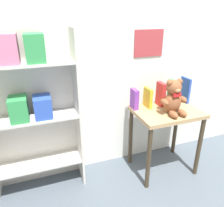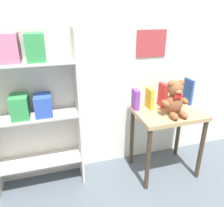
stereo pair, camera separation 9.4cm
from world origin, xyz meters
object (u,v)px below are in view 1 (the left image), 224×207
object	(u,v)px
book_standing_red	(161,94)
book_standing_green	(172,92)
bookshelf_side	(31,105)
display_table	(166,121)
teddy_bear	(174,98)
book_standing_purple	(134,99)
book_standing_yellow	(148,98)
book_standing_blue	(185,90)

from	to	relation	value
book_standing_red	book_standing_green	distance (m)	0.13
bookshelf_side	display_table	bearing A→B (deg)	-9.03
display_table	teddy_bear	world-z (taller)	teddy_bear
bookshelf_side	book_standing_purple	distance (m)	0.89
teddy_bear	book_standing_green	xyz separation A→B (m)	(0.13, 0.20, -0.03)
book_standing_yellow	book_standing_blue	size ratio (longest dim) A/B	0.75
bookshelf_side	book_standing_purple	world-z (taller)	bookshelf_side
teddy_bear	book_standing_yellow	bearing A→B (deg)	125.40
book_standing_purple	book_standing_green	distance (m)	0.40
teddy_bear	book_standing_yellow	distance (m)	0.25
book_standing_green	book_standing_blue	size ratio (longest dim) A/B	0.93
bookshelf_side	book_standing_blue	size ratio (longest dim) A/B	5.59
bookshelf_side	book_standing_yellow	size ratio (longest dim) A/B	7.48
book_standing_green	book_standing_red	bearing A→B (deg)	-173.56
display_table	teddy_bear	bearing A→B (deg)	-84.25
display_table	book_standing_purple	xyz separation A→B (m)	(-0.27, 0.14, 0.21)
book_standing_purple	book_standing_red	size ratio (longest dim) A/B	0.83
bookshelf_side	display_table	xyz separation A→B (m)	(1.16, -0.18, -0.26)
book_standing_yellow	book_standing_green	bearing A→B (deg)	1.43
display_table	book_standing_green	xyz separation A→B (m)	(0.13, 0.14, 0.23)
teddy_bear	book_standing_red	bearing A→B (deg)	91.98
teddy_bear	book_standing_red	size ratio (longest dim) A/B	1.38
bookshelf_side	book_standing_purple	xyz separation A→B (m)	(0.89, -0.04, -0.05)
display_table	book_standing_yellow	world-z (taller)	book_standing_yellow
book_standing_red	book_standing_yellow	bearing A→B (deg)	177.95
display_table	book_standing_yellow	bearing A→B (deg)	135.56
book_standing_green	book_standing_purple	bearing A→B (deg)	-177.94
book_standing_purple	book_standing_red	distance (m)	0.27
teddy_bear	book_standing_red	world-z (taller)	teddy_bear
book_standing_red	book_standing_green	world-z (taller)	book_standing_green
book_standing_purple	bookshelf_side	bearing A→B (deg)	178.86
bookshelf_side	book_standing_blue	xyz separation A→B (m)	(1.42, -0.06, -0.02)
teddy_bear	book_standing_green	bearing A→B (deg)	57.93
book_standing_yellow	book_standing_green	size ratio (longest dim) A/B	0.80
book_standing_purple	book_standing_yellow	size ratio (longest dim) A/B	1.00
book_standing_yellow	book_standing_blue	bearing A→B (deg)	-1.27
book_standing_yellow	book_standing_blue	world-z (taller)	book_standing_blue
teddy_bear	book_standing_red	distance (m)	0.20
bookshelf_side	book_standing_red	distance (m)	1.16
teddy_bear	book_standing_yellow	size ratio (longest dim) A/B	1.67
book_standing_green	book_standing_blue	distance (m)	0.13
bookshelf_side	book_standing_blue	distance (m)	1.43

